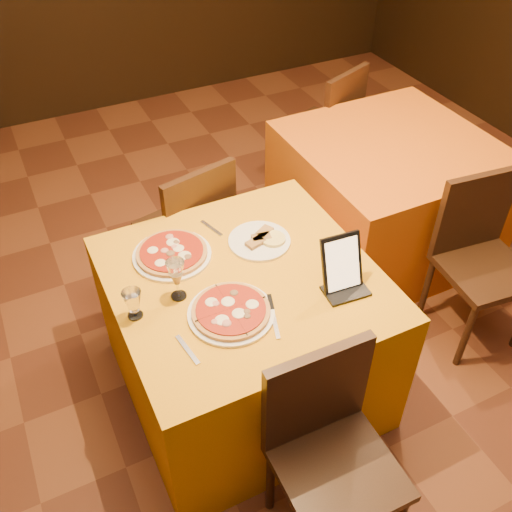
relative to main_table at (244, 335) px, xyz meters
name	(u,v)px	position (x,y,z in m)	size (l,w,h in m)	color
floor	(274,405)	(0.07, -0.18, -0.38)	(6.00, 7.00, 0.01)	#5E2D19
main_table	(244,335)	(0.00, 0.00, 0.00)	(1.10, 1.10, 0.75)	orange
side_table	(385,196)	(1.25, 0.63, 0.00)	(1.10, 1.10, 0.75)	#D15E0D
chair_main_near	(338,471)	(0.00, -0.80, 0.08)	(0.40, 0.40, 0.91)	black
chair_main_far	(184,228)	(0.00, 0.78, 0.08)	(0.36, 0.36, 0.91)	black
chair_side_near	(486,270)	(1.25, -0.21, 0.08)	(0.47, 0.47, 0.91)	#2F1F0F
chair_side_far	(319,127)	(1.25, 1.42, 0.08)	(0.39, 0.39, 0.91)	black
pizza_near	(231,312)	(-0.14, -0.18, 0.39)	(0.34, 0.34, 0.03)	white
pizza_far	(172,254)	(-0.23, 0.25, 0.39)	(0.35, 0.35, 0.03)	white
cutlet_dish	(259,240)	(0.16, 0.17, 0.39)	(0.28, 0.28, 0.03)	white
wine_glass	(177,279)	(-0.29, 0.01, 0.47)	(0.07, 0.07, 0.19)	tan
water_glass	(133,304)	(-0.48, -0.02, 0.44)	(0.07, 0.07, 0.13)	white
tablet	(342,263)	(0.34, -0.22, 0.49)	(0.17, 0.01, 0.24)	black
knife	(274,319)	(0.00, -0.28, 0.38)	(0.20, 0.02, 0.01)	silver
fork_near	(188,350)	(-0.36, -0.27, 0.38)	(0.16, 0.02, 0.01)	#BCBCC3
fork_far	(212,228)	(0.00, 0.36, 0.38)	(0.15, 0.02, 0.01)	#B7B5BC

